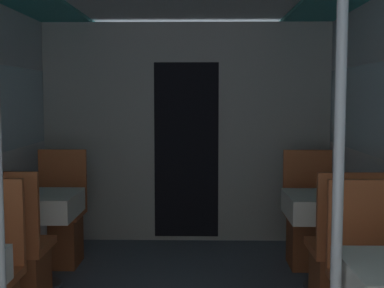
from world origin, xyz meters
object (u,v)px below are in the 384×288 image
at_px(chair_right_near_1, 342,271).
at_px(dining_table_right_1, 325,211).
at_px(support_pole_right_0, 338,180).
at_px(chair_left_far_1, 59,230).
at_px(dining_table_left_1, 39,210).
at_px(chair_left_near_1, 17,269).
at_px(chair_right_far_1, 310,231).

bearing_deg(chair_right_near_1, dining_table_right_1, 90.00).
bearing_deg(support_pole_right_0, chair_left_far_1, 129.97).
relative_size(chair_left_far_1, dining_table_right_1, 1.37).
distance_m(dining_table_right_1, chair_right_near_1, 0.60).
xyz_separation_m(chair_left_far_1, chair_right_near_1, (2.18, -1.05, 0.00)).
distance_m(chair_left_far_1, support_pole_right_0, 2.97).
height_order(dining_table_left_1, support_pole_right_0, support_pole_right_0).
relative_size(dining_table_left_1, support_pole_right_0, 0.33).
relative_size(dining_table_left_1, chair_left_near_1, 0.73).
bearing_deg(support_pole_right_0, chair_right_near_1, 73.72).
xyz_separation_m(chair_left_far_1, chair_right_far_1, (2.18, 0.00, 0.00)).
xyz_separation_m(dining_table_right_1, chair_right_near_1, (0.00, -0.53, -0.29)).
relative_size(dining_table_left_1, chair_right_far_1, 0.73).
relative_size(chair_left_far_1, support_pole_right_0, 0.45).
distance_m(chair_left_far_1, dining_table_right_1, 2.26).
bearing_deg(dining_table_left_1, chair_right_far_1, 13.62).
distance_m(support_pole_right_0, chair_right_far_1, 2.36).
bearing_deg(chair_right_far_1, chair_left_near_1, 25.86).
bearing_deg(chair_left_near_1, dining_table_left_1, 90.00).
height_order(chair_left_near_1, dining_table_right_1, chair_left_near_1).
xyz_separation_m(dining_table_left_1, dining_table_right_1, (2.18, 0.00, 0.00)).
height_order(dining_table_left_1, dining_table_right_1, same).
bearing_deg(chair_right_far_1, support_pole_right_0, 81.36).
height_order(support_pole_right_0, chair_right_near_1, support_pole_right_0).
bearing_deg(dining_table_right_1, dining_table_left_1, 180.00).
height_order(chair_left_near_1, chair_left_far_1, same).
height_order(chair_left_far_1, chair_right_far_1, same).
xyz_separation_m(dining_table_left_1, chair_right_near_1, (2.18, -0.53, -0.29)).
bearing_deg(chair_right_far_1, dining_table_left_1, 13.62).
distance_m(chair_left_near_1, chair_right_near_1, 2.18).
bearing_deg(chair_left_near_1, chair_left_far_1, 90.00).
height_order(dining_table_right_1, chair_right_far_1, chair_right_far_1).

